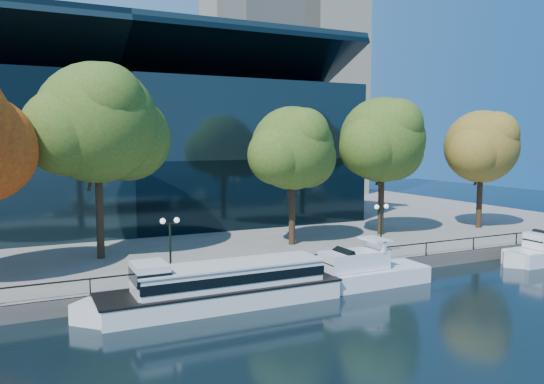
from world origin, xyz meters
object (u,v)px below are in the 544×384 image
tour_boat (217,285)px  tree_5 (483,148)px  lamp_1 (170,234)px  cruiser_near (355,272)px  lamp_2 (381,218)px  tree_4 (384,142)px  tree_2 (100,126)px  tree_3 (294,150)px

tour_boat → tree_5: 34.55m
tour_boat → lamp_1: size_ratio=3.98×
cruiser_near → lamp_1: (-11.77, 3.44, 2.98)m
tour_boat → lamp_2: 15.28m
lamp_1 → lamp_2: bearing=0.0°
tree_5 → lamp_1: bearing=-169.1°
tree_4 → tree_5: size_ratio=1.08×
cruiser_near → tree_5: 25.70m
cruiser_near → tree_2: tree_2 is taller
tree_2 → lamp_1: size_ratio=3.64×
tree_3 → cruiser_near: bearing=-94.5°
tree_5 → lamp_2: tree_5 is taller
cruiser_near → tour_boat: bearing=180.0°
tour_boat → lamp_2: (14.64, 3.43, 2.69)m
tree_5 → lamp_1: tree_5 is taller
tour_boat → lamp_1: bearing=118.7°
tree_4 → tour_boat: bearing=-151.7°
lamp_1 → lamp_2: size_ratio=1.00×
lamp_2 → tree_2: bearing=156.6°
cruiser_near → tree_5: (22.24, 10.00, 8.12)m
tree_4 → lamp_2: tree_4 is taller
lamp_2 → tree_3: bearing=119.2°
lamp_1 → tree_4: bearing=18.8°
cruiser_near → lamp_1: 12.62m
cruiser_near → tree_5: tree_5 is taller
tree_5 → tree_2: bearing=177.1°
tour_boat → tree_5: size_ratio=1.34×
tree_3 → tree_4: 9.94m
cruiser_near → lamp_2: size_ratio=2.75×
tree_2 → lamp_1: tree_2 is taller
tree_4 → lamp_2: bearing=-127.9°
tree_2 → tree_3: 15.76m
tree_2 → tree_4: bearing=-1.7°
tree_4 → lamp_1: (-22.50, -7.68, -5.80)m
tree_5 → lamp_2: 19.37m
tree_5 → lamp_2: size_ratio=2.96×
tour_boat → tree_3: size_ratio=1.36×
cruiser_near → tree_3: tree_3 is taller
tree_2 → tree_4: tree_2 is taller
tour_boat → lamp_2: size_ratio=3.98×
tour_boat → cruiser_near: cruiser_near is taller
tree_3 → tree_5: size_ratio=0.99×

